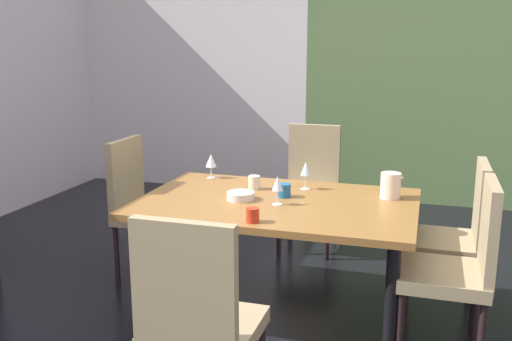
{
  "coord_description": "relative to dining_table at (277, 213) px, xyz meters",
  "views": [
    {
      "loc": [
        1.13,
        -2.91,
        1.63
      ],
      "look_at": [
        0.12,
        0.4,
        0.85
      ],
      "focal_mm": 40.0,
      "sensor_mm": 36.0,
      "label": 1
    }
  ],
  "objects": [
    {
      "name": "chair_left_far",
      "position": [
        -1.03,
        0.26,
        -0.09
      ],
      "size": [
        0.44,
        0.44,
        0.98
      ],
      "rotation": [
        0.0,
        0.0,
        -1.57
      ],
      "color": "#9A8661",
      "rests_on": "ground_plane"
    },
    {
      "name": "cup_near_window",
      "position": [
        0.02,
        0.09,
        0.12
      ],
      "size": [
        0.08,
        0.08,
        0.08
      ],
      "primitive_type": "cylinder",
      "color": "#1B5A8B",
      "rests_on": "dining_table"
    },
    {
      "name": "cup_rear",
      "position": [
        -0.01,
        -0.44,
        0.12
      ],
      "size": [
        0.07,
        0.07,
        0.08
      ],
      "primitive_type": "cylinder",
      "color": "red",
      "rests_on": "dining_table"
    },
    {
      "name": "dining_table",
      "position": [
        0.0,
        0.0,
        0.0
      ],
      "size": [
        1.63,
        1.07,
        0.71
      ],
      "color": "#8E5E2D",
      "rests_on": "ground_plane"
    },
    {
      "name": "back_panel_interior",
      "position": [
        -1.78,
        2.81,
        0.76
      ],
      "size": [
        2.7,
        0.1,
        2.78
      ],
      "primitive_type": "cube",
      "color": "silver",
      "rests_on": "ground_plane"
    },
    {
      "name": "ground_plane",
      "position": [
        -0.29,
        -0.24,
        -0.65
      ],
      "size": [
        5.67,
        6.21,
        0.02
      ],
      "primitive_type": "cube",
      "color": "black"
    },
    {
      "name": "pitcher_south",
      "position": [
        0.64,
        0.25,
        0.16
      ],
      "size": [
        0.14,
        0.12,
        0.16
      ],
      "color": "beige",
      "rests_on": "dining_table"
    },
    {
      "name": "chair_right_near",
      "position": [
        1.03,
        -0.26,
        -0.09
      ],
      "size": [
        0.44,
        0.44,
        0.97
      ],
      "rotation": [
        0.0,
        0.0,
        1.57
      ],
      "color": "#9A8661",
      "rests_on": "ground_plane"
    },
    {
      "name": "wine_glass_right",
      "position": [
        0.11,
        0.31,
        0.21
      ],
      "size": [
        0.07,
        0.07,
        0.18
      ],
      "color": "silver",
      "rests_on": "dining_table"
    },
    {
      "name": "garden_window_panel",
      "position": [
        1.06,
        2.81,
        0.76
      ],
      "size": [
        2.96,
        0.1,
        2.78
      ],
      "primitive_type": "cube",
      "color": "#5A7645",
      "rests_on": "ground_plane"
    },
    {
      "name": "wine_glass_front",
      "position": [
        -0.58,
        0.42,
        0.2
      ],
      "size": [
        0.08,
        0.08,
        0.17
      ],
      "color": "silver",
      "rests_on": "dining_table"
    },
    {
      "name": "chair_right_far",
      "position": [
        1.03,
        0.26,
        -0.1
      ],
      "size": [
        0.44,
        0.44,
        0.96
      ],
      "rotation": [
        0.0,
        0.0,
        1.57
      ],
      "color": "#9A8661",
      "rests_on": "ground_plane"
    },
    {
      "name": "chair_head_near",
      "position": [
        -0.01,
        -1.22,
        -0.09
      ],
      "size": [
        0.44,
        0.44,
        0.99
      ],
      "color": "#9A8661",
      "rests_on": "ground_plane"
    },
    {
      "name": "serving_bowl_left",
      "position": [
        -0.21,
        -0.05,
        0.1
      ],
      "size": [
        0.17,
        0.17,
        0.05
      ],
      "primitive_type": "cylinder",
      "color": "silver",
      "rests_on": "dining_table"
    },
    {
      "name": "wine_glass_west",
      "position": [
        0.03,
        -0.09,
        0.2
      ],
      "size": [
        0.06,
        0.06,
        0.17
      ],
      "color": "silver",
      "rests_on": "dining_table"
    },
    {
      "name": "chair_head_far",
      "position": [
        -0.04,
        1.21,
        -0.09
      ],
      "size": [
        0.44,
        0.45,
        0.98
      ],
      "rotation": [
        0.0,
        0.0,
        3.14
      ],
      "color": "#9A8661",
      "rests_on": "ground_plane"
    },
    {
      "name": "cup_near_shelf",
      "position": [
        -0.21,
        0.21,
        0.12
      ],
      "size": [
        0.07,
        0.07,
        0.09
      ],
      "primitive_type": "cylinder",
      "color": "beige",
      "rests_on": "dining_table"
    }
  ]
}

